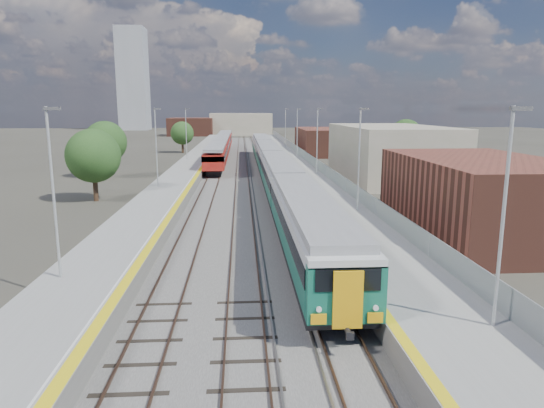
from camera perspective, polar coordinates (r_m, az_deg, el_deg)
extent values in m
plane|color=#47443A|center=(63.77, -1.75, 3.54)|extent=(320.00, 320.00, 0.00)
cube|color=#565451|center=(66.21, -3.77, 3.83)|extent=(10.50, 155.00, 0.06)
cube|color=#4C3323|center=(68.74, -1.24, 4.18)|extent=(0.07, 160.00, 0.14)
cube|color=#4C3323|center=(68.81, -0.03, 4.20)|extent=(0.07, 160.00, 0.14)
cube|color=#4C3323|center=(68.68, -4.16, 4.15)|extent=(0.07, 160.00, 0.14)
cube|color=#4C3323|center=(68.68, -2.96, 4.17)|extent=(0.07, 160.00, 0.14)
cube|color=#4C3323|center=(68.80, -7.08, 4.11)|extent=(0.07, 160.00, 0.14)
cube|color=#4C3323|center=(68.73, -5.88, 4.13)|extent=(0.07, 160.00, 0.14)
cube|color=gray|center=(68.73, -1.51, 4.17)|extent=(0.08, 160.00, 0.10)
cube|color=gray|center=(68.69, -2.68, 4.16)|extent=(0.08, 160.00, 0.10)
cube|color=slate|center=(66.55, 2.71, 4.28)|extent=(4.70, 155.00, 1.00)
cube|color=gray|center=(66.50, 2.72, 4.72)|extent=(4.70, 155.00, 0.03)
cube|color=yellow|center=(66.29, 0.91, 4.73)|extent=(0.40, 155.00, 0.01)
cube|color=gray|center=(66.71, 4.61, 5.23)|extent=(0.06, 155.00, 1.20)
cylinder|color=#9EA0A3|center=(17.85, 25.52, -1.74)|extent=(0.12, 0.12, 7.50)
cube|color=#4C4C4F|center=(17.60, 27.24, 9.95)|extent=(0.70, 0.18, 0.14)
cylinder|color=#9EA0A3|center=(36.41, 10.20, 5.21)|extent=(0.12, 0.12, 7.50)
cube|color=#4C4C4F|center=(36.29, 10.79, 10.95)|extent=(0.70, 0.18, 0.14)
cylinder|color=#9EA0A3|center=(55.97, 5.33, 7.35)|extent=(0.12, 0.12, 7.50)
cube|color=#4C4C4F|center=(55.89, 5.65, 11.08)|extent=(0.70, 0.18, 0.14)
cylinder|color=#9EA0A3|center=(75.76, 2.97, 8.35)|extent=(0.12, 0.12, 7.50)
cube|color=#4C4C4F|center=(75.70, 3.19, 11.11)|extent=(0.70, 0.18, 0.14)
cylinder|color=#9EA0A3|center=(95.64, 1.59, 8.94)|extent=(0.12, 0.12, 7.50)
cube|color=#4C4C4F|center=(95.59, 1.75, 11.12)|extent=(0.70, 0.18, 0.14)
cube|color=slate|center=(66.52, -9.66, 4.14)|extent=(4.30, 155.00, 1.00)
cube|color=gray|center=(66.46, -9.67, 4.57)|extent=(4.30, 155.00, 0.03)
cube|color=yellow|center=(66.28, -8.03, 4.62)|extent=(0.45, 155.00, 0.01)
cube|color=silver|center=(66.31, -8.34, 4.61)|extent=(0.08, 155.00, 0.01)
cylinder|color=#9EA0A3|center=(22.97, -24.32, 1.02)|extent=(0.12, 0.12, 7.50)
cube|color=#4C4C4F|center=(22.60, -24.46, 10.18)|extent=(0.70, 0.18, 0.14)
cylinder|color=#9EA0A3|center=(48.01, -13.46, 6.47)|extent=(0.12, 0.12, 7.50)
cube|color=#4C4C4F|center=(47.83, -13.36, 10.84)|extent=(0.70, 0.18, 0.14)
cylinder|color=#9EA0A3|center=(73.72, -10.06, 8.12)|extent=(0.12, 0.12, 7.50)
cube|color=#4C4C4F|center=(73.60, -9.97, 10.97)|extent=(0.70, 0.18, 0.14)
cube|color=brown|center=(35.55, 23.30, 0.80)|extent=(9.00, 16.00, 5.20)
cube|color=gray|center=(61.14, 13.64, 5.92)|extent=(11.00, 22.00, 6.40)
cube|color=brown|center=(92.61, 5.79, 7.35)|extent=(8.00, 18.00, 4.80)
cube|color=gray|center=(163.25, -3.66, 9.38)|extent=(20.00, 14.00, 7.00)
cube|color=brown|center=(159.08, -9.49, 8.95)|extent=(14.00, 12.00, 5.60)
cube|color=gray|center=(207.99, -16.02, 13.90)|extent=(11.00, 11.00, 40.00)
cube|color=black|center=(26.89, 4.15, -5.20)|extent=(2.68, 19.22, 0.45)
cube|color=#125F50|center=(26.68, 4.18, -3.57)|extent=(2.78, 19.22, 1.12)
cube|color=black|center=(26.47, 4.20, -1.71)|extent=(2.84, 19.22, 0.77)
cube|color=silver|center=(26.34, 4.22, -0.42)|extent=(2.78, 19.22, 0.47)
cube|color=gray|center=(26.26, 4.24, 0.47)|extent=(2.46, 19.22, 0.39)
cube|color=black|center=(46.04, 0.86, 1.69)|extent=(2.68, 19.22, 0.45)
cube|color=#125F50|center=(45.92, 0.86, 2.66)|extent=(2.78, 19.22, 1.12)
cube|color=black|center=(45.79, 0.87, 3.76)|extent=(2.84, 19.22, 0.77)
cube|color=silver|center=(45.72, 0.87, 4.52)|extent=(2.78, 19.22, 0.47)
cube|color=gray|center=(45.67, 0.87, 5.04)|extent=(2.46, 19.22, 0.39)
cube|color=black|center=(65.53, -0.49, 4.51)|extent=(2.68, 19.22, 0.45)
cube|color=#125F50|center=(65.44, -0.49, 5.20)|extent=(2.78, 19.22, 1.12)
cube|color=black|center=(65.35, -0.49, 5.97)|extent=(2.84, 19.22, 0.77)
cube|color=silver|center=(65.30, -0.49, 6.51)|extent=(2.78, 19.22, 0.47)
cube|color=gray|center=(65.27, -0.49, 6.87)|extent=(2.46, 19.22, 0.39)
cube|color=black|center=(85.12, -1.22, 6.04)|extent=(2.68, 19.22, 0.45)
cube|color=#125F50|center=(85.05, -1.23, 6.56)|extent=(2.78, 19.22, 1.12)
cube|color=black|center=(84.99, -1.23, 7.16)|extent=(2.84, 19.22, 0.77)
cube|color=silver|center=(84.95, -1.23, 7.57)|extent=(2.78, 19.22, 0.47)
cube|color=gray|center=(84.92, -1.23, 7.85)|extent=(2.46, 19.22, 0.39)
cube|color=#125F50|center=(17.29, 8.67, -10.34)|extent=(2.76, 0.59, 2.07)
cube|color=black|center=(16.80, 8.95, -8.84)|extent=(2.27, 0.06, 0.79)
cube|color=#DE9E0E|center=(17.00, 8.92, -11.10)|extent=(1.03, 0.10, 2.07)
cube|color=black|center=(68.15, -6.51, 4.34)|extent=(1.82, 15.48, 0.63)
cube|color=maroon|center=(67.99, -6.54, 5.61)|extent=(2.68, 18.21, 1.92)
cube|color=black|center=(67.95, -6.55, 6.01)|extent=(2.74, 18.21, 0.67)
cube|color=gray|center=(67.87, -6.57, 6.82)|extent=(2.40, 18.21, 0.38)
cube|color=black|center=(86.74, -5.92, 5.80)|extent=(1.82, 15.48, 0.63)
cube|color=maroon|center=(86.61, -5.94, 6.80)|extent=(2.68, 18.21, 1.92)
cube|color=black|center=(86.58, -5.94, 7.11)|extent=(2.74, 18.21, 0.67)
cube|color=gray|center=(86.52, -5.95, 7.74)|extent=(2.40, 18.21, 0.38)
cube|color=black|center=(105.37, -5.53, 6.74)|extent=(1.82, 15.48, 0.63)
cube|color=maroon|center=(105.27, -5.54, 7.56)|extent=(2.68, 18.21, 1.92)
cube|color=black|center=(105.24, -5.55, 7.82)|extent=(2.74, 18.21, 0.67)
cube|color=gray|center=(105.19, -5.56, 8.34)|extent=(2.40, 18.21, 0.38)
cylinder|color=#382619|center=(47.70, -20.04, 1.71)|extent=(0.44, 0.44, 2.33)
sphere|color=#1B4018|center=(47.33, -20.29, 5.34)|extent=(4.91, 4.91, 4.91)
cylinder|color=#382619|center=(63.71, -18.83, 4.05)|extent=(0.44, 0.44, 2.44)
sphere|color=#1B4018|center=(63.43, -19.01, 6.90)|extent=(5.15, 5.15, 5.15)
cylinder|color=#382619|center=(96.53, -10.47, 6.57)|extent=(0.44, 0.44, 2.11)
sphere|color=#1B4018|center=(96.36, -10.53, 8.20)|extent=(4.46, 4.46, 4.46)
cylinder|color=#382619|center=(80.97, 15.33, 5.62)|extent=(0.44, 0.44, 2.39)
sphere|color=#1B4018|center=(80.75, 15.45, 7.82)|extent=(5.05, 5.05, 5.05)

